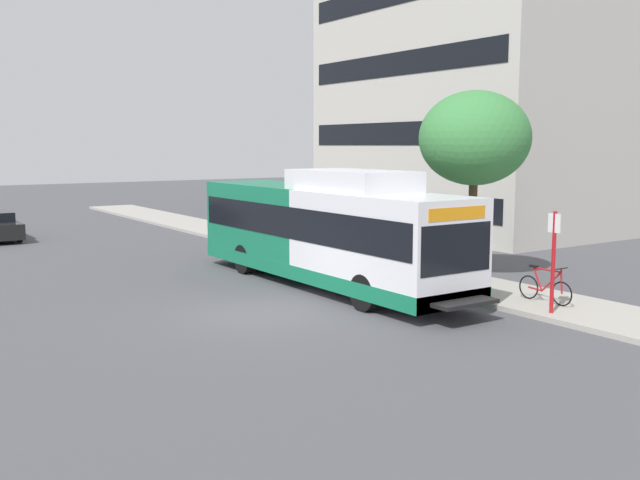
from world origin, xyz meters
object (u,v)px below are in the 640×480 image
object	(u,v)px
bus_stop_sign_pole	(553,254)
transit_bus	(325,232)
street_tree_near_stop	(475,139)
bicycle_parked	(545,287)

from	to	relation	value
bus_stop_sign_pole	transit_bus	bearing A→B (deg)	108.95
street_tree_near_stop	bicycle_parked	bearing A→B (deg)	-107.59
transit_bus	bus_stop_sign_pole	distance (m)	7.18
transit_bus	bicycle_parked	xyz separation A→B (m)	(3.20, -5.89, -1.14)
transit_bus	bus_stop_sign_pole	size ratio (longest dim) A/B	4.71
bicycle_parked	bus_stop_sign_pole	bearing A→B (deg)	-133.93
bus_stop_sign_pole	street_tree_near_stop	size ratio (longest dim) A/B	0.44
transit_bus	street_tree_near_stop	bearing A→B (deg)	-23.30
transit_bus	bicycle_parked	distance (m)	6.80
bus_stop_sign_pole	bicycle_parked	bearing A→B (deg)	46.07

